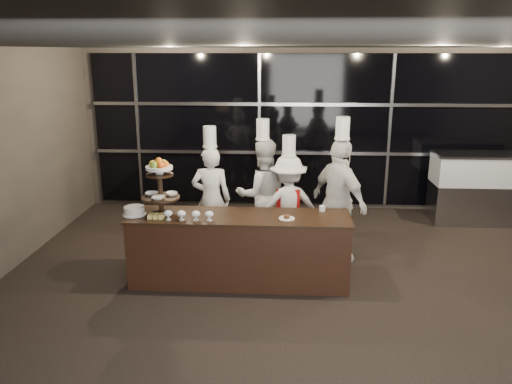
# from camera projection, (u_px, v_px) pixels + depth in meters

# --- Properties ---
(room) EXTENTS (10.00, 10.00, 10.00)m
(room) POSITION_uv_depth(u_px,v_px,m) (364.00, 216.00, 4.52)
(room) COLOR black
(room) RESTS_ON ground
(window_wall) EXTENTS (8.60, 0.10, 2.80)m
(window_wall) POSITION_uv_depth(u_px,v_px,m) (324.00, 131.00, 9.26)
(window_wall) COLOR black
(window_wall) RESTS_ON ground
(buffet_counter) EXTENTS (2.84, 0.74, 0.92)m
(buffet_counter) POSITION_uv_depth(u_px,v_px,m) (239.00, 249.00, 6.48)
(buffet_counter) COLOR black
(buffet_counter) RESTS_ON ground
(display_stand) EXTENTS (0.48, 0.48, 0.74)m
(display_stand) POSITION_uv_depth(u_px,v_px,m) (160.00, 183.00, 6.30)
(display_stand) COLOR black
(display_stand) RESTS_ON buffet_counter
(compotes) EXTENTS (0.62, 0.11, 0.12)m
(compotes) POSITION_uv_depth(u_px,v_px,m) (189.00, 214.00, 6.16)
(compotes) COLOR silver
(compotes) RESTS_ON buffet_counter
(layer_cake) EXTENTS (0.30, 0.30, 0.11)m
(layer_cake) POSITION_uv_depth(u_px,v_px,m) (134.00, 211.00, 6.37)
(layer_cake) COLOR white
(layer_cake) RESTS_ON buffet_counter
(pastry_squares) EXTENTS (0.19, 0.13, 0.05)m
(pastry_squares) POSITION_uv_depth(u_px,v_px,m) (156.00, 216.00, 6.25)
(pastry_squares) COLOR #EEDB74
(pastry_squares) RESTS_ON buffet_counter
(small_plate) EXTENTS (0.20, 0.20, 0.05)m
(small_plate) POSITION_uv_depth(u_px,v_px,m) (287.00, 218.00, 6.23)
(small_plate) COLOR white
(small_plate) RESTS_ON buffet_counter
(chef_cup) EXTENTS (0.08, 0.08, 0.07)m
(chef_cup) POSITION_uv_depth(u_px,v_px,m) (322.00, 208.00, 6.53)
(chef_cup) COLOR white
(chef_cup) RESTS_ON buffet_counter
(display_case) EXTENTS (1.55, 0.68, 1.24)m
(display_case) POSITION_uv_depth(u_px,v_px,m) (477.00, 185.00, 8.73)
(display_case) COLOR #A5A5AA
(display_case) RESTS_ON ground
(chef_a) EXTENTS (0.58, 0.38, 1.90)m
(chef_a) POSITION_uv_depth(u_px,v_px,m) (211.00, 198.00, 7.45)
(chef_a) COLOR white
(chef_a) RESTS_ON ground
(chef_b) EXTENTS (0.97, 0.85, 1.99)m
(chef_b) POSITION_uv_depth(u_px,v_px,m) (263.00, 194.00, 7.54)
(chef_b) COLOR silver
(chef_b) RESTS_ON ground
(chef_c) EXTENTS (1.07, 0.77, 1.80)m
(chef_c) POSITION_uv_depth(u_px,v_px,m) (288.00, 205.00, 7.32)
(chef_c) COLOR silver
(chef_c) RESTS_ON ground
(chef_d) EXTENTS (0.96, 1.11, 2.09)m
(chef_d) POSITION_uv_depth(u_px,v_px,m) (339.00, 201.00, 7.01)
(chef_d) COLOR silver
(chef_d) RESTS_ON ground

